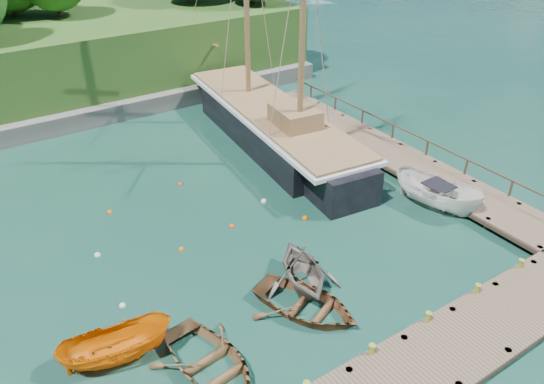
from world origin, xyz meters
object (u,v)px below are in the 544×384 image
Objects in this scene: rowboat_2 at (306,311)px; cabin_boat_white at (435,207)px; rowboat_0 at (211,370)px; rowboat_1 at (302,285)px; motorboat_orange at (119,360)px; schooner at (272,128)px.

cabin_boat_white is (10.82, 2.55, 0.00)m from rowboat_2.
rowboat_0 is 1.17× the size of rowboat_1.
rowboat_2 is (4.81, 0.55, 0.00)m from rowboat_0.
rowboat_0 is at bearing 178.22° from cabin_boat_white.
motorboat_orange is 0.16× the size of schooner.
rowboat_1 is 1.62m from rowboat_2.
rowboat_0 is 0.18× the size of schooner.
rowboat_0 is at bearing 163.43° from rowboat_2.
rowboat_2 is 0.92× the size of cabin_boat_white.
rowboat_0 is 0.92× the size of cabin_boat_white.
rowboat_0 is 3.57m from motorboat_orange.
motorboat_orange is at bearing 143.26° from rowboat_2.
rowboat_1 is 14.88m from schooner.
rowboat_1 reaches higher than rowboat_2.
motorboat_orange is (-7.48, 1.82, 0.00)m from rowboat_2.
rowboat_0 is at bearing -120.65° from motorboat_orange.
motorboat_orange is at bearing 169.29° from cabin_boat_white.
cabin_boat_white is 0.20× the size of schooner.
cabin_boat_white is (10.00, 1.16, 0.00)m from rowboat_1.
rowboat_2 is at bearing -92.74° from motorboat_orange.
rowboat_0 is 4.84m from rowboat_2.
rowboat_0 is at bearing -123.87° from schooner.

